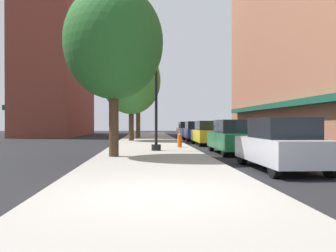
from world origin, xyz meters
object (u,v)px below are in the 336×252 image
object	(u,v)px
car_yellow	(208,133)
car_blue	(195,131)
car_green	(233,137)
tree_far	(131,81)
lamppost	(156,89)
car_silver	(281,145)
tree_mid	(114,43)
parking_meter_near	(180,131)
car_white	(187,130)
tree_near	(138,87)
fire_hydrant	(180,140)

from	to	relation	value
car_yellow	car_blue	world-z (taller)	same
car_green	tree_far	bearing A→B (deg)	116.57
car_yellow	lamppost	bearing A→B (deg)	-119.87
car_yellow	car_silver	bearing A→B (deg)	-88.10
tree_mid	car_blue	bearing A→B (deg)	69.78
lamppost	parking_meter_near	world-z (taller)	lamppost
lamppost	parking_meter_near	size ratio (longest dim) A/B	4.50
car_green	car_white	xyz separation A→B (m)	(0.00, 19.09, 0.00)
car_green	car_blue	distance (m)	12.96
tree_far	car_blue	world-z (taller)	tree_far
tree_near	car_white	size ratio (longest dim) A/B	1.61
fire_hydrant	tree_far	distance (m)	9.51
tree_mid	car_yellow	bearing A→B (deg)	58.36
car_yellow	car_blue	bearing A→B (deg)	91.90
fire_hydrant	tree_far	size ratio (longest dim) A/B	0.11
car_yellow	tree_near	bearing A→B (deg)	120.45
lamppost	car_blue	xyz separation A→B (m)	(3.74, 12.15, -2.39)
fire_hydrant	parking_meter_near	bearing A→B (deg)	84.14
tree_mid	car_blue	size ratio (longest dim) A/B	1.64
lamppost	car_silver	bearing A→B (deg)	-60.92
tree_far	lamppost	bearing A→B (deg)	-80.75
tree_near	car_blue	distance (m)	7.13
car_blue	tree_mid	bearing A→B (deg)	-109.60
fire_hydrant	tree_mid	world-z (taller)	tree_mid
tree_near	tree_mid	distance (m)	18.22
car_yellow	tree_far	bearing A→B (deg)	144.26
lamppost	tree_near	world-z (taller)	tree_near
car_green	car_white	bearing A→B (deg)	90.45
tree_near	car_yellow	size ratio (longest dim) A/B	1.61
tree_far	car_green	distance (m)	12.95
tree_far	fire_hydrant	bearing A→B (deg)	-68.56
car_silver	car_white	world-z (taller)	same
car_silver	car_blue	distance (m)	18.88
fire_hydrant	tree_far	bearing A→B (deg)	111.44
tree_near	car_yellow	distance (m)	11.18
tree_far	car_white	distance (m)	10.53
lamppost	car_blue	bearing A→B (deg)	72.87
car_white	tree_near	bearing A→B (deg)	-148.45
tree_mid	car_silver	xyz separation A→B (m)	(5.59, -3.71, -4.00)
lamppost	car_white	size ratio (longest dim) A/B	1.37
parking_meter_near	car_yellow	world-z (taller)	car_yellow
fire_hydrant	tree_near	bearing A→B (deg)	101.66
lamppost	car_white	xyz separation A→B (m)	(3.74, 18.28, -2.39)
lamppost	tree_near	distance (m)	15.33
car_silver	car_yellow	world-z (taller)	same
lamppost	tree_near	xyz separation A→B (m)	(-1.22, 15.18, 1.72)
tree_far	car_yellow	xyz separation A→B (m)	(5.41, -4.17, -4.08)
fire_hydrant	car_blue	xyz separation A→B (m)	(2.32, 9.80, 0.29)
fire_hydrant	car_silver	world-z (taller)	car_silver
car_silver	tree_near	bearing A→B (deg)	104.29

